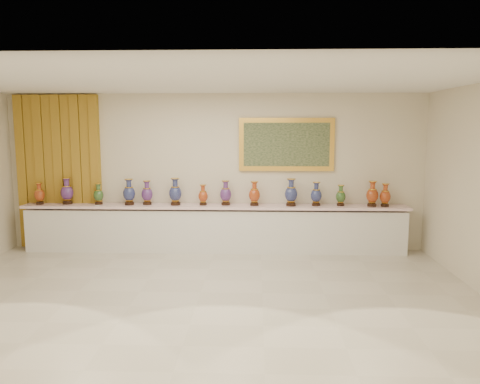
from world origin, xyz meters
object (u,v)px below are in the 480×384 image
object	(u,v)px
vase_0	(40,195)
vase_1	(67,192)
counter	(215,229)
vase_2	(98,195)

from	to	relation	value
vase_0	vase_1	bearing A→B (deg)	5.41
counter	vase_2	bearing A→B (deg)	-179.94
vase_0	vase_1	world-z (taller)	vase_1
counter	vase_2	world-z (taller)	vase_2
vase_0	counter	bearing A→B (deg)	0.53
vase_2	vase_1	bearing A→B (deg)	178.11
counter	vase_2	xyz separation A→B (m)	(-2.22, -0.00, 0.65)
vase_1	vase_2	bearing A→B (deg)	-1.89
vase_0	vase_2	distance (m)	1.13
vase_0	vase_1	size ratio (longest dim) A/B	0.82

